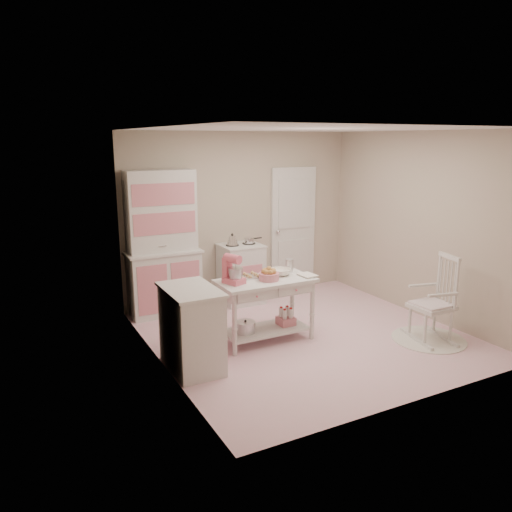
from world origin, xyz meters
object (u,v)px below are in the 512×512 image
at_px(hutch, 163,244).
at_px(stand_mixer, 234,270).
at_px(base_cabinet, 192,329).
at_px(rocking_chair, 432,298).
at_px(stove, 241,273).
at_px(work_table, 265,310).
at_px(bread_basket, 269,277).

bearing_deg(hutch, stand_mixer, -75.92).
relative_size(base_cabinet, rocking_chair, 0.84).
distance_m(stove, rocking_chair, 2.86).
bearing_deg(hutch, rocking_chair, -43.44).
bearing_deg(work_table, hutch, 117.33).
xyz_separation_m(rocking_chair, work_table, (-1.85, 0.95, -0.15)).
height_order(base_cabinet, work_table, base_cabinet).
relative_size(stove, work_table, 0.77).
height_order(base_cabinet, bread_basket, base_cabinet).
height_order(work_table, stand_mixer, stand_mixer).
distance_m(stove, stand_mixer, 1.77).
distance_m(hutch, base_cabinet, 1.97).
relative_size(rocking_chair, bread_basket, 4.40).
relative_size(stove, stand_mixer, 2.71).
height_order(base_cabinet, rocking_chair, rocking_chair).
height_order(hutch, base_cabinet, hutch).
bearing_deg(work_table, base_cabinet, -164.38).
height_order(stand_mixer, bread_basket, stand_mixer).
distance_m(rocking_chair, work_table, 2.08).
relative_size(hutch, bread_basket, 8.32).
bearing_deg(stand_mixer, rocking_chair, -44.06).
relative_size(hutch, work_table, 1.73).
bearing_deg(hutch, bread_basket, -62.83).
xyz_separation_m(stove, base_cabinet, (-1.48, -1.81, 0.00)).
distance_m(hutch, stove, 1.33).
relative_size(stove, base_cabinet, 1.00).
xyz_separation_m(hutch, bread_basket, (0.83, -1.61, -0.19)).
distance_m(hutch, stand_mixer, 1.59).
xyz_separation_m(base_cabinet, work_table, (1.09, 0.30, -0.06)).
height_order(stove, bread_basket, stove).
xyz_separation_m(base_cabinet, stand_mixer, (0.67, 0.32, 0.51)).
distance_m(rocking_chair, stand_mixer, 2.50).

